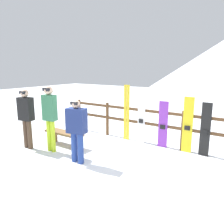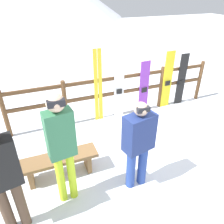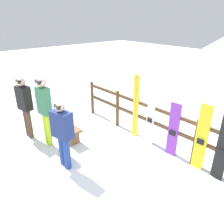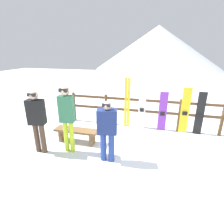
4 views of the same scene
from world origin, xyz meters
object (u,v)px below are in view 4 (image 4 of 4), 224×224
ski_pair_yellow (127,103)px  snowboard_purple (163,112)px  snowboard_white (142,108)px  bench (76,133)px  snowboard_yellow (185,111)px  person_plaid_green (67,114)px  person_navy (107,128)px  snowboard_black_stripe (200,114)px  person_black (37,118)px

ski_pair_yellow → snowboard_purple: ski_pair_yellow is taller
snowboard_white → snowboard_purple: snowboard_white is taller
bench → snowboard_yellow: (3.16, 1.54, 0.45)m
person_plaid_green → bench: bearing=93.8°
ski_pair_yellow → snowboard_purple: size_ratio=1.30×
person_navy → ski_pair_yellow: (0.09, 2.19, -0.00)m
ski_pair_yellow → person_plaid_green: bearing=-120.4°
snowboard_yellow → snowboard_black_stripe: snowboard_yellow is taller
snowboard_black_stripe → person_navy: bearing=-138.4°
ski_pair_yellow → snowboard_purple: bearing=-0.2°
snowboard_white → snowboard_black_stripe: snowboard_white is taller
person_navy → person_plaid_green: person_plaid_green is taller
person_navy → snowboard_purple: (1.32, 2.19, -0.21)m
person_black → snowboard_yellow: (3.87, 2.27, -0.23)m
snowboard_white → snowboard_yellow: size_ratio=1.00×
ski_pair_yellow → snowboard_purple: 1.24m
person_plaid_green → snowboard_yellow: size_ratio=1.18×
bench → person_black: size_ratio=0.77×
person_black → ski_pair_yellow: ski_pair_yellow is taller
ski_pair_yellow → snowboard_black_stripe: size_ratio=1.24×
snowboard_purple → snowboard_yellow: (0.69, 0.00, 0.09)m
person_black → person_plaid_green: 0.79m
ski_pair_yellow → snowboard_black_stripe: (2.38, -0.00, -0.18)m
bench → person_plaid_green: size_ratio=0.72×
person_black → person_plaid_green: (0.75, 0.22, 0.10)m
snowboard_white → bench: bearing=-138.8°
bench → ski_pair_yellow: bearing=51.3°
snowboard_white → snowboard_purple: size_ratio=1.13×
person_plaid_green → snowboard_black_stripe: size_ratio=1.28×
snowboard_black_stripe → bench: bearing=-156.9°
bench → person_navy: person_navy is taller
ski_pair_yellow → snowboard_white: (0.53, -0.00, -0.12)m
ski_pair_yellow → snowboard_white: bearing=-0.4°
person_navy → snowboard_yellow: size_ratio=1.01×
person_navy → snowboard_purple: 2.56m
bench → person_black: person_black is taller
bench → person_black: (-0.71, -0.72, 0.68)m
bench → person_plaid_green: person_plaid_green is taller
bench → person_plaid_green: bearing=-86.2°
person_navy → person_plaid_green: bearing=173.0°
person_plaid_green → snowboard_white: 2.70m
snowboard_black_stripe → snowboard_white: bearing=180.0°
person_plaid_green → snowboard_purple: (2.43, 2.05, -0.42)m
person_navy → ski_pair_yellow: ski_pair_yellow is taller
person_navy → snowboard_white: (0.62, 2.19, -0.12)m
snowboard_white → snowboard_purple: bearing=-0.0°
snowboard_purple → snowboard_black_stripe: size_ratio=0.95×
snowboard_white → ski_pair_yellow: bearing=179.6°
bench → person_black: bearing=-134.6°
snowboard_black_stripe → ski_pair_yellow: bearing=179.9°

